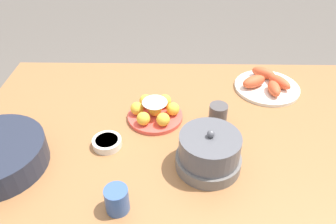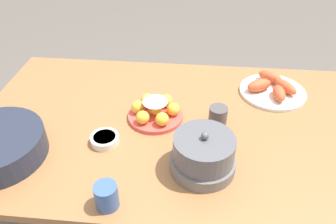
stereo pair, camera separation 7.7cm
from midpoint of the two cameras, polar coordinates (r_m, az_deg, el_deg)
dining_table at (r=1.31m, az=3.83°, el=-5.07°), size 1.59×0.92×0.78m
cake_plate at (r=1.26m, az=-0.50°, el=0.15°), size 0.21×0.21×0.08m
sauce_bowl at (r=1.17m, az=-9.11°, el=-4.72°), size 0.10×0.10×0.03m
seafood_platter at (r=1.48m, az=19.14°, el=3.86°), size 0.28×0.28×0.07m
cup_near at (r=1.23m, az=10.45°, el=-0.96°), size 0.07×0.07×0.09m
cup_far at (r=0.97m, az=-8.38°, el=-14.35°), size 0.07×0.07×0.08m
warming_pot at (r=1.05m, az=8.27°, el=-7.37°), size 0.21×0.21×0.15m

